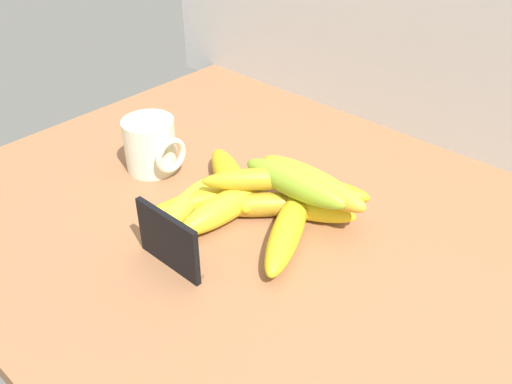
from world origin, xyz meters
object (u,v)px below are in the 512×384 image
banana_5 (301,207)px  chalkboard_sign (169,243)px  banana_3 (227,206)px  banana_10 (261,179)px  banana_2 (286,229)px  coffee_mug (151,145)px  banana_4 (182,210)px  banana_6 (264,205)px  banana_0 (231,179)px  banana_7 (316,188)px  banana_8 (311,182)px  banana_9 (295,183)px  banana_1 (208,199)px

banana_5 → chalkboard_sign: bearing=-106.9°
chalkboard_sign → banana_3: 12.48cm
banana_10 → banana_3: bearing=-111.2°
banana_5 → banana_10: (-5.80, -2.40, 3.53)cm
banana_5 → banana_2: bearing=-71.7°
coffee_mug → banana_4: (14.18, -6.14, -2.71)cm
banana_6 → banana_0: bearing=171.2°
coffee_mug → banana_4: size_ratio=0.59×
banana_4 → banana_7: 19.74cm
banana_4 → banana_8: bearing=46.3°
banana_8 → banana_10: 7.36cm
banana_9 → banana_10: size_ratio=1.02×
banana_10 → banana_2: bearing=-23.7°
banana_2 → banana_3: size_ratio=1.14×
chalkboard_sign → banana_9: (4.88, 19.46, 1.81)cm
banana_8 → banana_2: bearing=-78.8°
chalkboard_sign → banana_6: size_ratio=0.60×
banana_8 → banana_9: 2.40cm
coffee_mug → banana_7: size_ratio=0.64×
chalkboard_sign → banana_1: chalkboard_sign is taller
coffee_mug → banana_10: 21.21cm
banana_3 → banana_8: (8.31, 8.98, 3.51)cm
banana_2 → banana_6: size_ratio=1.04×
coffee_mug → banana_0: size_ratio=0.56×
banana_2 → banana_10: banana_10 is taller
chalkboard_sign → banana_6: bearing=84.4°
banana_2 → banana_5: size_ratio=1.18×
banana_4 → banana_6: size_ratio=0.92×
banana_5 → banana_9: 4.08cm
banana_0 → banana_7: size_ratio=1.15×
banana_1 → banana_9: 13.39cm
banana_5 → banana_7: bearing=40.4°
banana_1 → banana_10: banana_10 is taller
banana_9 → banana_10: bearing=-156.5°
coffee_mug → banana_7: (28.18, 7.34, 0.77)cm
banana_2 → banana_5: (-1.92, 5.79, -0.31)cm
banana_8 → banana_6: bearing=-136.3°
banana_1 → banana_3: (3.83, 0.06, 0.48)cm
coffee_mug → banana_6: 22.60cm
banana_1 → banana_2: (13.56, 1.87, 0.39)cm
banana_4 → banana_7: banana_7 is taller
banana_2 → banana_8: banana_8 is taller
banana_8 → banana_9: (-1.64, -1.76, -0.00)cm
chalkboard_sign → banana_5: 20.82cm
banana_5 → banana_3: bearing=-135.8°
banana_4 → banana_9: (11.37, 11.83, 3.95)cm
coffee_mug → banana_7: bearing=14.6°
banana_0 → banana_3: (4.58, -5.52, -0.01)cm
chalkboard_sign → banana_7: bearing=70.4°
banana_6 → banana_7: (5.90, 4.59, 3.39)cm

